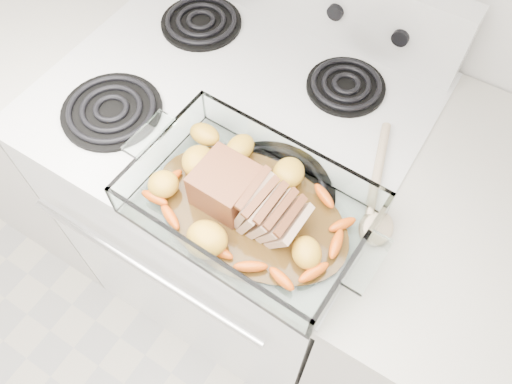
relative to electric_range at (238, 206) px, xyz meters
The scene contains 7 objects.
electric_range is the anchor object (origin of this frame).
counter_left 0.67m from the electric_range, behind, with size 0.58×0.68×0.93m.
counter_right 0.67m from the electric_range, ahead, with size 0.58×0.68×0.93m.
baking_dish 0.56m from the electric_range, 49.43° to the right, with size 0.41×0.27×0.08m.
pork_roast 0.58m from the electric_range, 52.64° to the right, with size 0.21×0.10×0.08m.
roast_vegetables 0.55m from the electric_range, 44.55° to the right, with size 0.38×0.20×0.05m.
wooden_spoon 0.60m from the electric_range, 10.84° to the right, with size 0.12×0.27×0.02m.
Camera 1 is at (0.43, 1.08, 1.73)m, focal length 35.00 mm.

